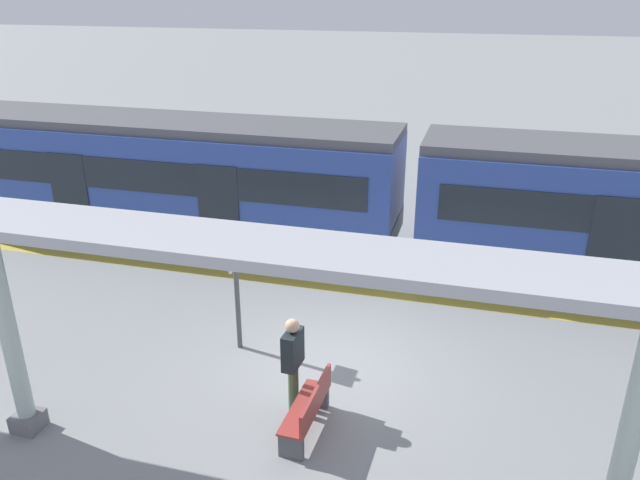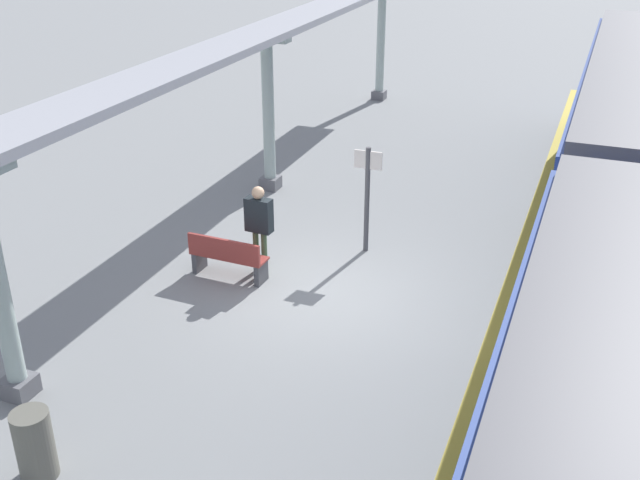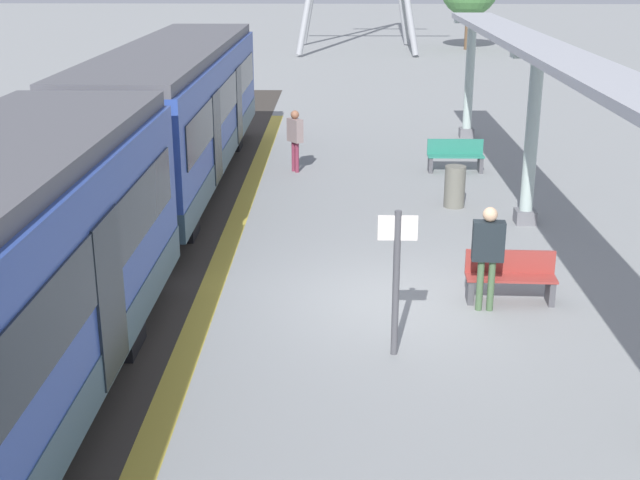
# 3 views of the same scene
# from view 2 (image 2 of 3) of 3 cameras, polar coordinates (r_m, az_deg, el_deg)

# --- Properties ---
(ground_plane) EXTENTS (176.00, 176.00, 0.00)m
(ground_plane) POSITION_cam_2_polar(r_m,az_deg,el_deg) (13.94, 0.13, -3.96)
(ground_plane) COLOR gray
(tactile_edge_strip) EXTENTS (0.42, 34.28, 0.01)m
(tactile_edge_strip) POSITION_cam_2_polar(r_m,az_deg,el_deg) (13.28, 13.49, -6.33)
(tactile_edge_strip) COLOR gold
(tactile_edge_strip) RESTS_ON ground
(trackbed) EXTENTS (3.20, 46.28, 0.01)m
(trackbed) POSITION_cam_2_polar(r_m,az_deg,el_deg) (13.26, 21.27, -7.57)
(trackbed) COLOR #38332D
(trackbed) RESTS_ON ground
(train_near_carriage) EXTENTS (2.65, 13.02, 3.48)m
(train_near_carriage) POSITION_cam_2_polar(r_m,az_deg,el_deg) (18.13, 22.77, 7.41)
(train_near_carriage) COLOR #2E499C
(train_near_carriage) RESTS_ON ground
(canopy_pillar_nearest) EXTENTS (1.10, 0.44, 3.68)m
(canopy_pillar_nearest) POSITION_cam_2_polar(r_m,az_deg,el_deg) (26.27, 4.59, 14.45)
(canopy_pillar_nearest) COLOR slate
(canopy_pillar_nearest) RESTS_ON ground
(canopy_pillar_second) EXTENTS (1.10, 0.44, 3.68)m
(canopy_pillar_second) POSITION_cam_2_polar(r_m,az_deg,el_deg) (18.06, -3.90, 9.40)
(canopy_pillar_second) COLOR slate
(canopy_pillar_second) RESTS_ON ground
(canopy_beam) EXTENTS (1.20, 27.69, 0.16)m
(canopy_beam) POSITION_cam_2_polar(r_m,az_deg,el_deg) (13.82, -12.04, 12.01)
(canopy_beam) COLOR #A8AAB2
(canopy_beam) RESTS_ON canopy_pillar_nearest
(bench_near_end) EXTENTS (1.52, 0.50, 0.86)m
(bench_near_end) POSITION_cam_2_polar(r_m,az_deg,el_deg) (14.34, -6.99, -1.26)
(bench_near_end) COLOR #973630
(bench_near_end) RESTS_ON ground
(trash_bin) EXTENTS (0.48, 0.48, 0.96)m
(trash_bin) POSITION_cam_2_polar(r_m,az_deg,el_deg) (10.40, -20.67, -14.22)
(trash_bin) COLOR #69675C
(trash_bin) RESTS_ON ground
(platform_info_sign) EXTENTS (0.56, 0.10, 2.20)m
(platform_info_sign) POSITION_cam_2_polar(r_m,az_deg,el_deg) (14.98, 3.58, 3.79)
(platform_info_sign) COLOR #4C4C51
(platform_info_sign) RESTS_ON ground
(passenger_by_the_benches) EXTENTS (0.53, 0.27, 1.77)m
(passenger_by_the_benches) POSITION_cam_2_polar(r_m,az_deg,el_deg) (14.19, -4.61, 1.52)
(passenger_by_the_benches) COLOR #466240
(passenger_by_the_benches) RESTS_ON ground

